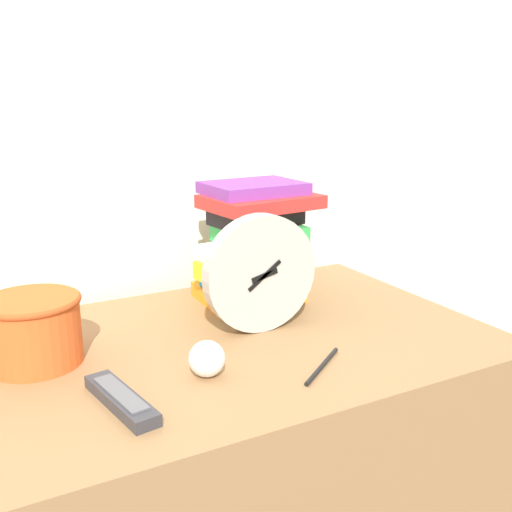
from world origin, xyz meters
name	(u,v)px	position (x,y,z in m)	size (l,w,h in m)	color
wall_back	(115,111)	(0.00, 0.74, 1.20)	(6.00, 0.04, 2.40)	silver
desk_clock	(261,273)	(0.16, 0.34, 0.89)	(0.24, 0.04, 0.24)	#B7B2A8
book_stack	(254,244)	(0.23, 0.50, 0.91)	(0.27, 0.22, 0.27)	orange
basket	(33,328)	(-0.26, 0.40, 0.84)	(0.17, 0.17, 0.12)	#E05623
tv_remote	(121,399)	(-0.17, 0.17, 0.79)	(0.07, 0.19, 0.02)	#333338
crumpled_paper_ball	(207,359)	(-0.02, 0.20, 0.81)	(0.06, 0.06, 0.06)	white
pen	(322,366)	(0.17, 0.14, 0.78)	(0.13, 0.10, 0.01)	black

